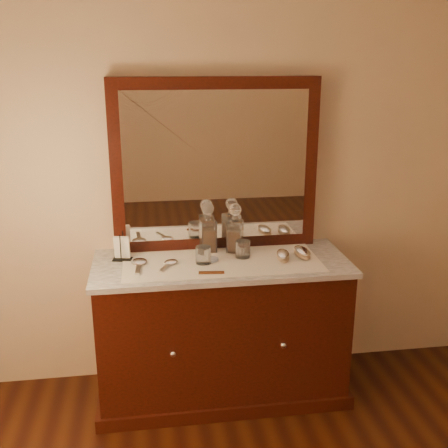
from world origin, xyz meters
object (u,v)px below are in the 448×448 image
Objects in this scene: comb at (211,273)px; hand_mirror_inner at (170,263)px; decanter_right at (235,233)px; pin_dish at (212,259)px; dresser_cabinet at (222,331)px; brush_far at (302,252)px; hand_mirror_outer at (139,263)px; decanter_left at (208,233)px; mirror_frame at (215,165)px; napkin_rack at (122,249)px; brush_near at (283,256)px.

hand_mirror_inner reaches higher than comb.
pin_dish is at bearing -140.01° from decanter_right.
brush_far reaches higher than dresser_cabinet.
decanter_left is at bearing 21.94° from hand_mirror_outer.
mirror_frame is 0.72m from napkin_rack.
hand_mirror_outer is (0.09, -0.10, -0.05)m from napkin_rack.
pin_dish is at bearing -102.26° from mirror_frame.
brush_near is at bearing 25.51° from comb.
decanter_left is (-0.06, 0.17, 0.56)m from dresser_cabinet.
mirror_frame is 4.11× the size of decanter_right.
brush_far is 0.93m from hand_mirror_outer.
mirror_frame is at bearing 86.07° from comb.
brush_far is (0.47, -0.00, 0.47)m from dresser_cabinet.
mirror_frame is at bearing 152.21° from brush_far.
mirror_frame is 6.82× the size of brush_far.
decanter_right is (0.10, -0.11, -0.38)m from mirror_frame.
comb reaches higher than dresser_cabinet.
mirror_frame is 0.41m from decanter_right.
hand_mirror_inner reaches higher than dresser_cabinet.
pin_dish is at bearing -10.57° from napkin_rack.
comb is 0.80× the size of brush_near.
brush_near is at bearing -6.07° from pin_dish.
decanter_right is 1.26× the size of hand_mirror_outer.
napkin_rack is 0.14m from hand_mirror_outer.
brush_near is (0.35, -0.28, -0.47)m from mirror_frame.
brush_near is (0.25, -0.17, -0.09)m from decanter_right.
brush_far is at bearing -17.93° from decanter_left.
hand_mirror_inner is at bearing -137.99° from mirror_frame.
decanter_right is (0.16, -0.03, -0.00)m from decanter_left.
pin_dish is 0.40m from brush_near.
napkin_rack is 0.50m from decanter_left.
comb is 0.45m from brush_near.
comb is (-0.08, -0.18, 0.45)m from dresser_cabinet.
hand_mirror_outer is (-0.93, 0.01, -0.01)m from brush_far.
dresser_cabinet is at bearing -10.60° from napkin_rack.
napkin_rack is (-0.55, -0.14, -0.44)m from mirror_frame.
hand_mirror_outer is at bearing 179.59° from brush_far.
brush_far is (0.12, 0.03, 0.00)m from brush_near.
hand_mirror_outer reaches higher than hand_mirror_inner.
decanter_right is at bearing 145.53° from brush_near.
mirror_frame is 0.71m from brush_far.
decanter_right is 1.66× the size of brush_far.
decanter_right is at bearing 13.35° from hand_mirror_outer.
napkin_rack is (-0.47, 0.28, 0.06)m from comb.
hand_mirror_inner is (0.26, -0.12, -0.05)m from napkin_rack.
napkin_rack is 0.87× the size of hand_mirror_inner.
napkin_rack reaches higher than brush_near.
brush_near is at bearing -34.47° from decanter_right.
decanter_right is at bearing 66.99° from comb.
hand_mirror_inner is at bearing -178.91° from brush_far.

